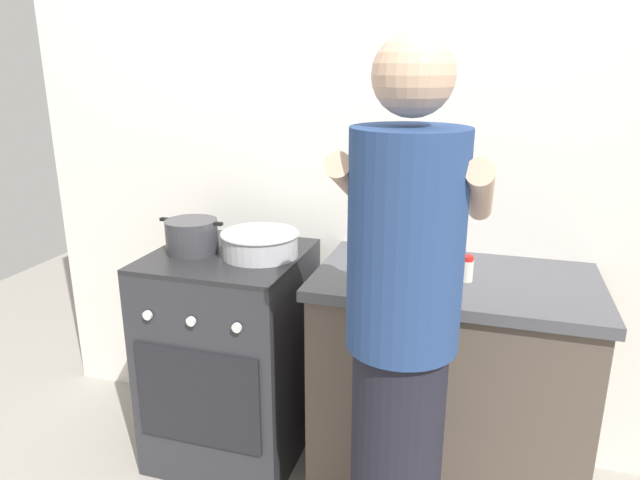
# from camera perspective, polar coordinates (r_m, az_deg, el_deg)

# --- Properties ---
(back_wall) EXTENTS (3.20, 0.10, 2.50)m
(back_wall) POSITION_cam_1_polar(r_m,az_deg,el_deg) (2.40, 6.15, 7.97)
(back_wall) COLOR silver
(back_wall) RESTS_ON ground
(countertop) EXTENTS (1.00, 0.60, 0.90)m
(countertop) POSITION_cam_1_polar(r_m,az_deg,el_deg) (2.30, 12.63, -14.07)
(countertop) COLOR brown
(countertop) RESTS_ON ground
(stove_range) EXTENTS (0.60, 0.62, 0.90)m
(stove_range) POSITION_cam_1_polar(r_m,az_deg,el_deg) (2.50, -8.78, -11.18)
(stove_range) COLOR #2D2D33
(stove_range) RESTS_ON ground
(pot) EXTENTS (0.27, 0.21, 0.13)m
(pot) POSITION_cam_1_polar(r_m,az_deg,el_deg) (2.35, -12.65, 0.38)
(pot) COLOR #38383D
(pot) RESTS_ON stove_range
(mixing_bowl) EXTENTS (0.31, 0.31, 0.10)m
(mixing_bowl) POSITION_cam_1_polar(r_m,az_deg,el_deg) (2.26, -6.02, -0.28)
(mixing_bowl) COLOR #B7B7BC
(mixing_bowl) RESTS_ON stove_range
(utensil_crock) EXTENTS (0.10, 0.10, 0.31)m
(utensil_crock) POSITION_cam_1_polar(r_m,az_deg,el_deg) (2.28, 8.27, 0.70)
(utensil_crock) COLOR silver
(utensil_crock) RESTS_ON countertop
(spice_bottle) EXTENTS (0.04, 0.04, 0.09)m
(spice_bottle) POSITION_cam_1_polar(r_m,az_deg,el_deg) (2.05, 14.44, -2.79)
(spice_bottle) COLOR silver
(spice_bottle) RESTS_ON countertop
(person) EXTENTS (0.41, 0.50, 1.70)m
(person) POSITION_cam_1_polar(r_m,az_deg,el_deg) (1.61, 8.06, -11.44)
(person) COLOR black
(person) RESTS_ON ground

